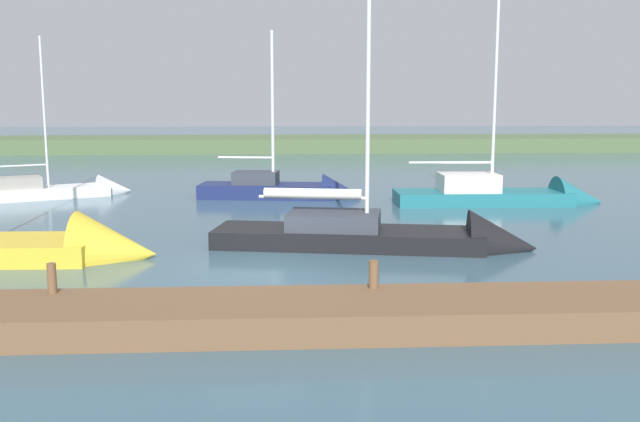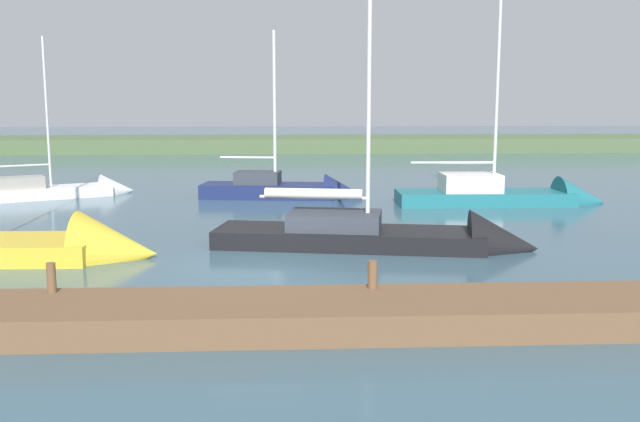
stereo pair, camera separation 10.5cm
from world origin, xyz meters
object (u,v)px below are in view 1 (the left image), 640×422
at_px(mooring_post_near, 52,278).
at_px(sailboat_far_right, 60,193).
at_px(mooring_post_far, 374,274).
at_px(sailboat_behind_pier, 513,200).
at_px(sailboat_near_dock, 291,193).
at_px(sailboat_inner_slip, 398,241).

height_order(mooring_post_near, sailboat_far_right, sailboat_far_right).
relative_size(mooring_post_far, sailboat_far_right, 0.07).
bearing_deg(sailboat_behind_pier, sailboat_far_right, 171.40).
relative_size(mooring_post_near, sailboat_near_dock, 0.07).
relative_size(sailboat_inner_slip, sailboat_far_right, 1.44).
bearing_deg(mooring_post_near, sailboat_inner_slip, -140.24).
xyz_separation_m(mooring_post_far, sailboat_behind_pier, (-7.99, -15.35, -0.68)).
xyz_separation_m(mooring_post_far, sailboat_inner_slip, (-1.62, -6.69, -0.67)).
distance_m(mooring_post_near, mooring_post_far, 6.42).
distance_m(mooring_post_far, sailboat_far_right, 22.09).
xyz_separation_m(sailboat_inner_slip, sailboat_behind_pier, (-6.37, -8.66, -0.01)).
bearing_deg(sailboat_near_dock, sailboat_inner_slip, -66.72).
distance_m(mooring_post_near, sailboat_inner_slip, 10.48).
height_order(mooring_post_far, sailboat_far_right, sailboat_far_right).
height_order(sailboat_far_right, sailboat_behind_pier, sailboat_behind_pier).
xyz_separation_m(mooring_post_far, sailboat_near_dock, (1.40, -17.76, -0.65)).
bearing_deg(sailboat_behind_pier, mooring_post_near, -132.38).
bearing_deg(sailboat_near_dock, sailboat_behind_pier, -6.41).
bearing_deg(mooring_post_far, sailboat_far_right, -57.55).
distance_m(mooring_post_far, sailboat_behind_pier, 17.32).
bearing_deg(sailboat_far_right, mooring_post_near, -100.49).
relative_size(sailboat_inner_slip, sailboat_near_dock, 1.38).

